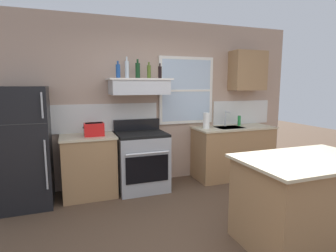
% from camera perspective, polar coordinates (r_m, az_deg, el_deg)
% --- Properties ---
extents(ground_plane, '(16.00, 16.00, 0.00)m').
position_cam_1_polar(ground_plane, '(3.06, 9.47, -24.11)').
color(ground_plane, '#4C3828').
extents(back_wall, '(5.40, 0.11, 2.70)m').
position_cam_1_polar(back_wall, '(4.66, -3.42, 4.88)').
color(back_wall, tan).
rests_on(back_wall, ground_plane).
extents(refrigerator, '(0.70, 0.72, 1.63)m').
position_cam_1_polar(refrigerator, '(4.20, -27.88, -3.94)').
color(refrigerator, black).
rests_on(refrigerator, ground_plane).
extents(counter_left_of_stove, '(0.79, 0.63, 0.91)m').
position_cam_1_polar(counter_left_of_stove, '(4.31, -16.06, -7.88)').
color(counter_left_of_stove, '#9E754C').
rests_on(counter_left_of_stove, ground_plane).
extents(toaster, '(0.30, 0.20, 0.19)m').
position_cam_1_polar(toaster, '(4.15, -15.09, -0.63)').
color(toaster, red).
rests_on(toaster, counter_left_of_stove).
extents(stove_range, '(0.76, 0.69, 1.09)m').
position_cam_1_polar(stove_range, '(4.39, -5.48, -7.15)').
color(stove_range, '#9EA0A5').
rests_on(stove_range, ground_plane).
extents(range_hood_shelf, '(0.96, 0.52, 0.24)m').
position_cam_1_polar(range_hood_shelf, '(4.32, -6.03, 8.16)').
color(range_hood_shelf, silver).
extents(bottle_blue_liqueur, '(0.07, 0.07, 0.25)m').
position_cam_1_polar(bottle_blue_liqueur, '(4.25, -10.31, 11.15)').
color(bottle_blue_liqueur, '#1E478C').
rests_on(bottle_blue_liqueur, range_hood_shelf).
extents(bottle_clear_tall, '(0.06, 0.06, 0.33)m').
position_cam_1_polar(bottle_clear_tall, '(4.35, -8.51, 11.53)').
color(bottle_clear_tall, silver).
rests_on(bottle_clear_tall, range_hood_shelf).
extents(bottle_dark_green_wine, '(0.07, 0.07, 0.29)m').
position_cam_1_polar(bottle_dark_green_wine, '(4.35, -6.30, 11.38)').
color(bottle_dark_green_wine, '#143819').
rests_on(bottle_dark_green_wine, range_hood_shelf).
extents(bottle_olive_oil_square, '(0.06, 0.06, 0.25)m').
position_cam_1_polar(bottle_olive_oil_square, '(4.38, -3.97, 11.17)').
color(bottle_olive_oil_square, '#4C601E').
rests_on(bottle_olive_oil_square, range_hood_shelf).
extents(bottle_balsamic_dark, '(0.06, 0.06, 0.23)m').
position_cam_1_polar(bottle_balsamic_dark, '(4.40, -1.68, 11.07)').
color(bottle_balsamic_dark, black).
rests_on(bottle_balsamic_dark, range_hood_shelf).
extents(counter_right_with_sink, '(1.43, 0.63, 0.91)m').
position_cam_1_polar(counter_right_with_sink, '(5.11, 13.27, -5.19)').
color(counter_right_with_sink, '#9E754C').
rests_on(counter_right_with_sink, ground_plane).
extents(sink_faucet, '(0.03, 0.17, 0.28)m').
position_cam_1_polar(sink_faucet, '(5.02, 11.95, 1.90)').
color(sink_faucet, silver).
rests_on(sink_faucet, counter_right_with_sink).
extents(paper_towel_roll, '(0.11, 0.11, 0.27)m').
position_cam_1_polar(paper_towel_roll, '(4.72, 7.95, 1.11)').
color(paper_towel_roll, white).
rests_on(paper_towel_roll, counter_right_with_sink).
extents(dish_soap_bottle, '(0.06, 0.06, 0.18)m').
position_cam_1_polar(dish_soap_bottle, '(5.19, 14.53, 1.08)').
color(dish_soap_bottle, '#268C3F').
rests_on(dish_soap_bottle, counter_right_with_sink).
extents(kitchen_island, '(1.40, 0.90, 0.91)m').
position_cam_1_polar(kitchen_island, '(3.28, 26.61, -13.66)').
color(kitchen_island, '#9E754C').
rests_on(kitchen_island, ground_plane).
extents(upper_cabinet_right, '(0.64, 0.32, 0.70)m').
position_cam_1_polar(upper_cabinet_right, '(5.29, 16.19, 10.93)').
color(upper_cabinet_right, '#9E754C').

